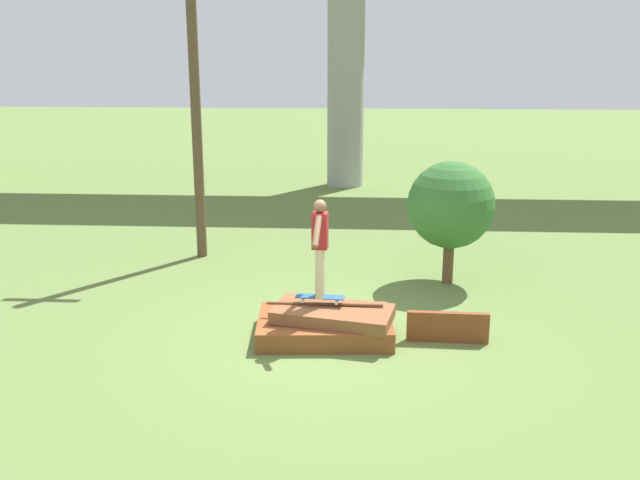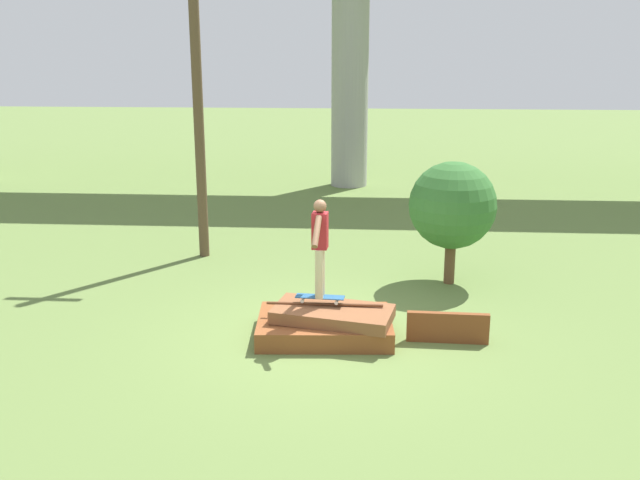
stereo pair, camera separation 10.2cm
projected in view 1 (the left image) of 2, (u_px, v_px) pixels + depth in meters
ground_plane at (325, 336)px, 10.60m from camera, size 80.00×80.00×0.00m
scrap_pile at (327, 323)px, 10.52m from camera, size 2.08×1.47×0.52m
scrap_plank_loose at (448, 327)px, 10.32m from camera, size 1.18×0.14×0.45m
skateboard at (320, 297)px, 10.48m from camera, size 0.73×0.25×0.09m
skater at (320, 242)px, 10.26m from camera, size 0.24×1.07×1.45m
utility_pole at (195, 92)px, 13.76m from camera, size 1.30×0.20×6.36m
tree_behind_left at (451, 205)px, 12.61m from camera, size 1.55×1.55×2.22m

